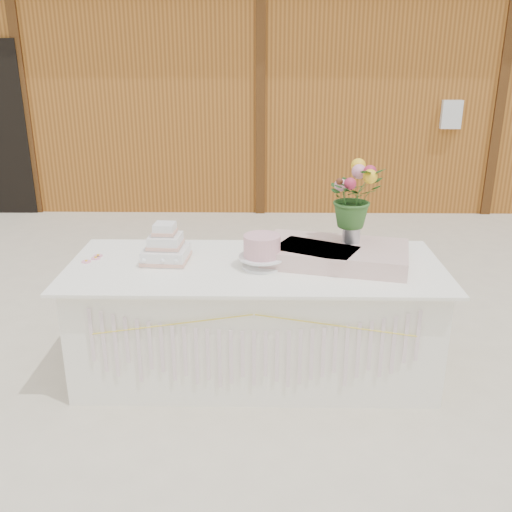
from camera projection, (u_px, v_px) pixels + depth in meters
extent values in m
plane|color=beige|center=(255.00, 369.00, 3.91)|extent=(80.00, 80.00, 0.00)
cube|color=#A06121|center=(262.00, 88.00, 9.04)|extent=(12.00, 4.00, 3.00)
cube|color=white|center=(255.00, 320.00, 3.78)|extent=(2.28, 0.88, 0.75)
cube|color=white|center=(255.00, 266.00, 3.65)|extent=(2.40, 1.00, 0.02)
cube|color=white|center=(166.00, 254.00, 3.69)|extent=(0.29, 0.29, 0.09)
cube|color=#E5A691|center=(166.00, 258.00, 3.70)|extent=(0.31, 0.31, 0.02)
cube|color=white|center=(165.00, 241.00, 3.66)|extent=(0.21, 0.21, 0.09)
cube|color=#E5A691|center=(166.00, 245.00, 3.67)|extent=(0.22, 0.22, 0.02)
cube|color=white|center=(165.00, 229.00, 3.63)|extent=(0.14, 0.14, 0.08)
cube|color=#E5A691|center=(165.00, 232.00, 3.64)|extent=(0.15, 0.15, 0.02)
cylinder|color=white|center=(262.00, 266.00, 3.60)|extent=(0.25, 0.25, 0.02)
cylinder|color=white|center=(262.00, 261.00, 3.59)|extent=(0.07, 0.07, 0.05)
cylinder|color=white|center=(262.00, 257.00, 3.58)|extent=(0.29, 0.29, 0.01)
cylinder|color=#D2979F|center=(262.00, 246.00, 3.55)|extent=(0.23, 0.23, 0.14)
cube|color=beige|center=(336.00, 254.00, 3.67)|extent=(1.00, 0.71, 0.11)
cylinder|color=silver|center=(351.00, 231.00, 3.69)|extent=(0.11, 0.11, 0.16)
imported|color=#316026|center=(354.00, 189.00, 3.59)|extent=(0.44, 0.42, 0.39)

